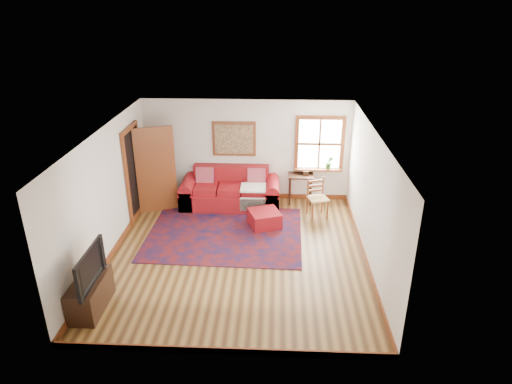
{
  "coord_description": "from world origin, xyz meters",
  "views": [
    {
      "loc": [
        0.72,
        -7.78,
        4.78
      ],
      "look_at": [
        0.33,
        0.6,
        1.1
      ],
      "focal_mm": 32.0,
      "sensor_mm": 36.0,
      "label": 1
    }
  ],
  "objects_px": {
    "ladder_back_chair": "(317,196)",
    "red_ottoman": "(264,219)",
    "red_leather_sofa": "(231,193)",
    "side_table": "(301,179)",
    "media_cabinet": "(90,294)"
  },
  "relations": [
    {
      "from": "red_leather_sofa",
      "to": "media_cabinet",
      "type": "relative_size",
      "value": 2.38
    },
    {
      "from": "red_leather_sofa",
      "to": "side_table",
      "type": "xyz_separation_m",
      "value": [
        1.69,
        0.24,
        0.3
      ]
    },
    {
      "from": "red_ottoman",
      "to": "media_cabinet",
      "type": "distance_m",
      "value": 4.08
    },
    {
      "from": "red_leather_sofa",
      "to": "red_ottoman",
      "type": "bearing_deg",
      "value": -51.44
    },
    {
      "from": "red_ottoman",
      "to": "ladder_back_chair",
      "type": "relative_size",
      "value": 0.69
    },
    {
      "from": "ladder_back_chair",
      "to": "red_ottoman",
      "type": "bearing_deg",
      "value": -154.03
    },
    {
      "from": "side_table",
      "to": "media_cabinet",
      "type": "distance_m",
      "value": 5.63
    },
    {
      "from": "red_leather_sofa",
      "to": "side_table",
      "type": "distance_m",
      "value": 1.73
    },
    {
      "from": "red_leather_sofa",
      "to": "media_cabinet",
      "type": "height_order",
      "value": "red_leather_sofa"
    },
    {
      "from": "red_ottoman",
      "to": "side_table",
      "type": "distance_m",
      "value": 1.61
    },
    {
      "from": "red_leather_sofa",
      "to": "red_ottoman",
      "type": "distance_m",
      "value": 1.37
    },
    {
      "from": "ladder_back_chair",
      "to": "red_leather_sofa",
      "type": "bearing_deg",
      "value": 166.43
    },
    {
      "from": "side_table",
      "to": "red_ottoman",
      "type": "bearing_deg",
      "value": -122.6
    },
    {
      "from": "red_leather_sofa",
      "to": "ladder_back_chair",
      "type": "bearing_deg",
      "value": -13.57
    },
    {
      "from": "side_table",
      "to": "ladder_back_chair",
      "type": "bearing_deg",
      "value": -64.39
    }
  ]
}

